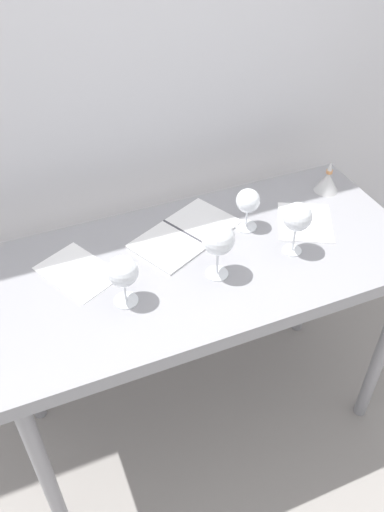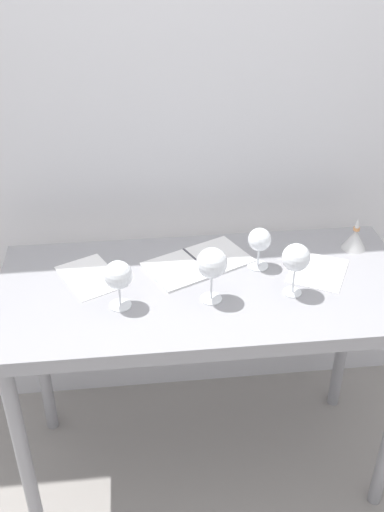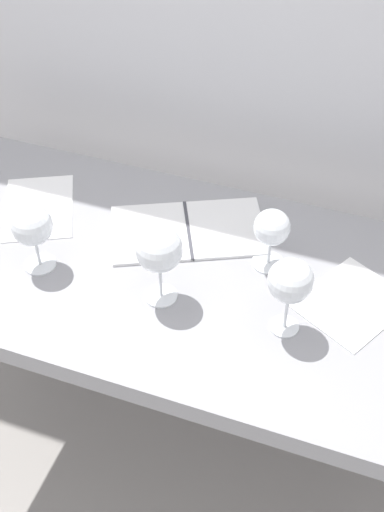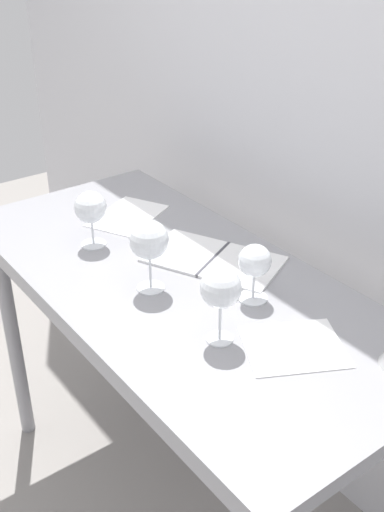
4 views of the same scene
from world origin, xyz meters
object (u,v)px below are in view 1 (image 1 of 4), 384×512
Objects in this scene: tasting_sheet_upper at (78,272)px; decanter_funnel at (327,181)px; wine_glass_near_center at (218,240)px; wine_glass_near_right at (297,218)px; tasting_sheet_lower at (305,222)px; wine_glass_far_right at (248,202)px; open_notebook at (185,234)px; wine_glass_near_left at (123,272)px.

decanter_funnel is (0.96, 0.09, 0.04)m from tasting_sheet_upper.
wine_glass_near_center is at bearing -155.46° from decanter_funnel.
wine_glass_near_right is 0.21m from tasting_sheet_lower.
wine_glass_near_right reaches higher than wine_glass_far_right.
decanter_funnel is at bearing 66.23° from tasting_sheet_lower.
open_notebook is at bearing 143.74° from wine_glass_near_right.
wine_glass_far_right is 0.59m from tasting_sheet_upper.
wine_glass_near_left is 0.52m from wine_glass_far_right.
tasting_sheet_lower is at bearing 43.52° from wine_glass_near_right.
wine_glass_near_center reaches higher than tasting_sheet_lower.
wine_glass_near_center is 0.88× the size of tasting_sheet_lower.
wine_glass_near_right is 0.38m from open_notebook.
open_notebook is 0.42m from tasting_sheet_lower.
wine_glass_near_center is 1.16× the size of wine_glass_near_left.
tasting_sheet_upper is 0.97m from decanter_funnel.
open_notebook is at bearing 94.39° from wine_glass_near_center.
open_notebook is 0.59m from decanter_funnel.
wine_glass_near_right is at bearing -139.51° from decanter_funnel.
wine_glass_near_left is 0.37m from open_notebook.
tasting_sheet_upper is 0.79m from tasting_sheet_lower.
wine_glass_near_right is at bearing -64.76° from wine_glass_far_right.
wine_glass_far_right is at bearing -36.46° from open_notebook.
wine_glass_near_left is 0.90m from decanter_funnel.
open_notebook is (0.28, 0.22, -0.11)m from wine_glass_near_left.
wine_glass_far_right is 0.23m from open_notebook.
wine_glass_near_left is at bearing -159.64° from wine_glass_far_right.
tasting_sheet_lower is at bearing -15.85° from wine_glass_far_right.
wine_glass_near_center is at bearing -137.14° from wine_glass_far_right.
wine_glass_near_left is 1.33× the size of decanter_funnel.
open_notebook reaches higher than tasting_sheet_upper.
wine_glass_near_right is 1.12× the size of wine_glass_near_left.
open_notebook is at bearing -175.84° from decanter_funnel.
decanter_funnel is (0.58, 0.04, 0.04)m from open_notebook.
wine_glass_near_center is at bearing -178.77° from wine_glass_near_right.
wine_glass_near_right is 1.49× the size of decanter_funnel.
wine_glass_near_left is at bearing -179.48° from wine_glass_near_center.
tasting_sheet_upper is at bearing -179.71° from wine_glass_far_right.
tasting_sheet_lower is at bearing 10.15° from wine_glass_near_left.
open_notebook is 1.92× the size of tasting_sheet_lower.
wine_glass_near_left is at bearing -163.07° from decanter_funnel.
wine_glass_near_center is 0.46× the size of open_notebook.
wine_glass_near_right is 0.40m from decanter_funnel.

